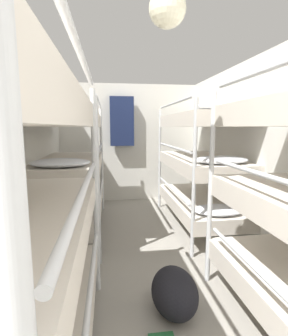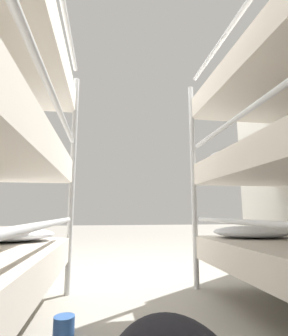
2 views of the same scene
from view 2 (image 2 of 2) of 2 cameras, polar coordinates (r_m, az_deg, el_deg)
ground_plane at (r=2.79m, az=-3.62°, el=-22.12°), size 20.00×20.00×0.00m
tin_can at (r=1.55m, az=-17.05°, el=-30.24°), size 0.10×0.10×0.10m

